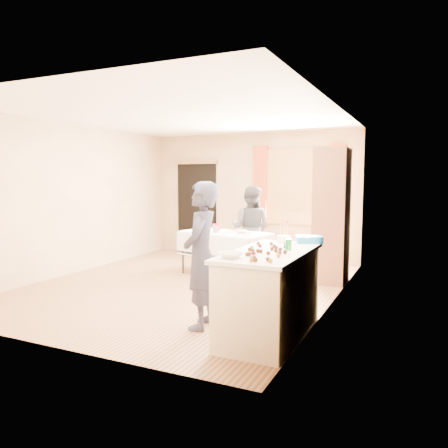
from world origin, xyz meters
The scene contains 29 objects.
floor centered at (0.00, 0.00, -0.01)m, with size 4.50×5.50×0.02m, color #9E7047.
ceiling centered at (0.00, 0.00, 2.61)m, with size 4.50×5.50×0.02m, color white.
wall_back centered at (0.00, 2.76, 1.30)m, with size 4.50×0.02×2.60m, color tan.
wall_front centered at (0.00, -2.76, 1.30)m, with size 4.50×0.02×2.60m, color tan.
wall_left centered at (-2.26, 0.00, 1.30)m, with size 0.02×5.50×2.60m, color tan.
wall_right centered at (2.26, 0.00, 1.30)m, with size 0.02×5.50×2.60m, color tan.
window_frame centered at (1.00, 2.72, 1.50)m, with size 1.32×0.06×1.52m, color olive.
window_pane centered at (1.00, 2.71, 1.50)m, with size 1.20×0.02×1.40m, color white.
curtain_left centered at (0.22, 2.67, 1.50)m, with size 0.28×0.06×1.65m, color #9D3D1E.
curtain_right centered at (1.78, 2.67, 1.50)m, with size 0.28×0.06×1.65m, color #9D3D1E.
doorway centered at (-1.30, 2.73, 1.00)m, with size 0.95×0.04×2.00m, color black.
door_lintel centered at (-1.30, 2.70, 2.02)m, with size 1.05×0.06×0.08m, color olive.
cabinet centered at (1.99, 1.15, 1.07)m, with size 0.50×0.60×2.14m, color brown.
counter centered at (1.89, -1.52, 0.45)m, with size 0.74×1.57×0.91m.
party_table centered at (0.25, 0.90, 0.45)m, with size 1.69×1.12×0.75m.
chair centered at (0.30, 1.85, 0.29)m, with size 0.41×0.41×0.96m.
girl centered at (1.11, -1.61, 0.82)m, with size 0.51×0.66×1.63m, color #272842.
woman centered at (0.47, 1.52, 0.76)m, with size 0.76×0.60×1.53m, color black.
soda_can centered at (2.05, -1.41, 0.97)m, with size 0.07×0.07×0.12m, color #178538.
mixing_bowl centered at (1.68, -2.07, 0.94)m, with size 0.29×0.29×0.05m, color white.
foam_block centered at (1.84, -0.89, 0.95)m, with size 0.15×0.10×0.08m, color white.
blue_basket centered at (2.11, -0.79, 0.95)m, with size 0.30×0.20×0.08m, color #1C85CF.
pitcher centered at (-0.22, 0.93, 0.86)m, with size 0.11×0.11×0.22m, color silver.
cup_red centered at (0.04, 0.99, 0.81)m, with size 0.16×0.16×0.12m, color red.
cup_rainbow centered at (0.14, 0.75, 0.81)m, with size 0.13×0.13×0.11m, color red.
small_bowl centered at (0.54, 0.91, 0.78)m, with size 0.22×0.22×0.05m, color white.
pastry_tray centered at (0.70, 0.65, 0.76)m, with size 0.28×0.20×0.02m, color white.
bottle centered at (-0.25, 1.17, 0.84)m, with size 0.11×0.11×0.17m, color white.
cake_balls centered at (1.90, -1.68, 0.93)m, with size 0.51×1.08×0.04m.
Camera 1 is at (3.36, -5.81, 1.67)m, focal length 35.00 mm.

